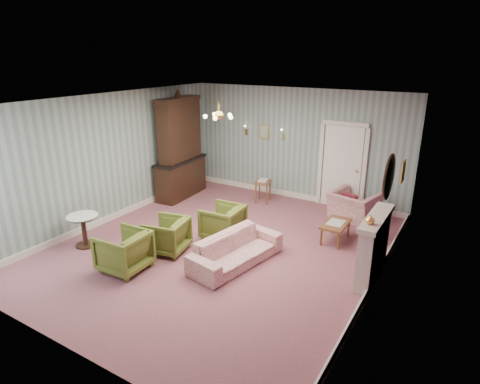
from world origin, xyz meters
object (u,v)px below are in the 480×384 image
Objects in this scene: pedestal_table at (84,231)px; dresser at (180,145)px; olive_chair_c at (223,220)px; wingback_chair at (354,201)px; fireplace at (373,247)px; side_table_black at (379,227)px; olive_chair_b at (167,234)px; coffee_table at (335,232)px; olive_chair_a at (124,249)px; sofa_chintz at (236,245)px.

dresser is at bearing 94.17° from pedestal_table.
olive_chair_c is 3.17m from wingback_chair.
fireplace reaches higher than side_table_black.
fireplace is 2.10× the size of pedestal_table.
dresser is (-2.42, 1.63, 1.01)m from olive_chair_c.
coffee_table is at bearing 116.79° from olive_chair_b.
olive_chair_b is 1.25× the size of side_table_black.
sofa_chintz is at bearing 125.17° from olive_chair_a.
dresser reaches higher than olive_chair_c.
olive_chair_b is 3.84m from fireplace.
olive_chair_b is at bearing -59.98° from dresser.
pedestal_table is at bearing 58.15° from wingback_chair.
olive_chair_a is 5.09m from side_table_black.
olive_chair_a is 2.02m from sofa_chintz.
sofa_chintz is 1.36× the size of fireplace.
sofa_chintz is 1.86× the size of wingback_chair.
coffee_table is at bearing 132.94° from fireplace.
olive_chair_b is 0.94× the size of coffee_table.
olive_chair_b is at bearing -142.80° from side_table_black.
pedestal_table is at bearing -103.18° from olive_chair_a.
side_table_black is at bearing -5.01° from dresser.
olive_chair_a is 1.21× the size of pedestal_table.
wingback_chair reaches higher than olive_chair_b.
pedestal_table is at bearing -161.51° from fireplace.
dresser is 4.70m from coffee_table.
coffee_table is 1.21× the size of pedestal_table.
coffee_table is at bearing -23.83° from sofa_chintz.
dresser is at bearing -127.26° from olive_chair_c.
wingback_chair reaches higher than pedestal_table.
dresser reaches higher than olive_chair_a.
olive_chair_c is at bearing -152.81° from coffee_table.
dresser reaches higher than coffee_table.
coffee_table is 1.34× the size of side_table_black.
fireplace is (1.03, -2.41, 0.13)m from wingback_chair.
olive_chair_c reaches higher than side_table_black.
olive_chair_a is at bearing -23.15° from olive_chair_b.
dresser is (-1.64, 3.66, 1.00)m from olive_chair_a.
sofa_chintz is at bearing -40.72° from dresser.
dresser reaches higher than fireplace.
olive_chair_b reaches higher than pedestal_table.
olive_chair_a is 2.17m from olive_chair_c.
fireplace reaches higher than sofa_chintz.
olive_chair_a reaches higher than side_table_black.
wingback_chair reaches higher than coffee_table.
olive_chair_b is at bearing 66.34° from wingback_chair.
olive_chair_c is at bearing 139.24° from olive_chair_b.
olive_chair_a is 5.26m from wingback_chair.
fireplace reaches higher than olive_chair_a.
olive_chair_c is at bearing 179.94° from fireplace.
side_table_black is 0.91× the size of pedestal_table.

